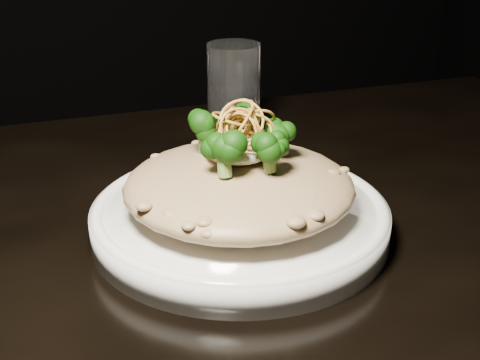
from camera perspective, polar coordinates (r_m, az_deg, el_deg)
name	(u,v)px	position (r m, az deg, el deg)	size (l,w,h in m)	color
table	(251,310)	(0.67, 0.94, -11.01)	(1.10, 0.80, 0.75)	black
plate	(240,220)	(0.62, 0.00, -3.43)	(0.27, 0.27, 0.03)	white
risotto	(239,186)	(0.60, -0.09, -0.51)	(0.21, 0.21, 0.05)	brown
broccoli	(241,138)	(0.59, 0.09, 3.64)	(0.12, 0.12, 0.04)	black
cheese	(238,150)	(0.60, -0.19, 2.62)	(0.06, 0.06, 0.02)	white
shallots	(245,120)	(0.59, 0.40, 5.16)	(0.06, 0.06, 0.04)	brown
drinking_glass	(234,90)	(0.86, -0.53, 7.66)	(0.07, 0.07, 0.12)	white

